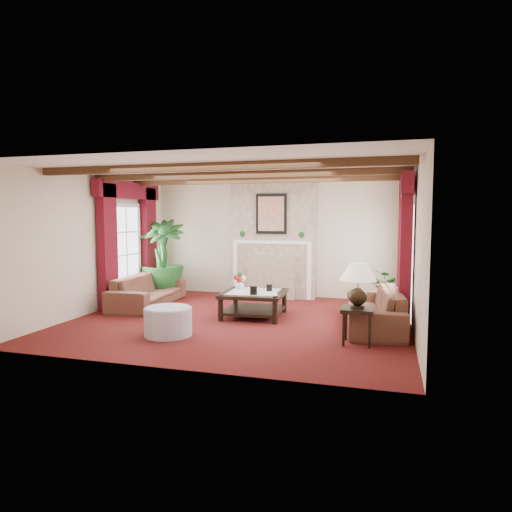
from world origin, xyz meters
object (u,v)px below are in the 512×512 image
(sofa_left, at_px, (148,285))
(coffee_table, at_px, (254,304))
(ottoman, at_px, (168,322))
(side_table, at_px, (357,326))
(sofa_right, at_px, (374,302))
(potted_palm, at_px, (162,276))

(sofa_left, relative_size, coffee_table, 1.97)
(ottoman, bearing_deg, side_table, 6.78)
(sofa_left, height_order, coffee_table, sofa_left)
(sofa_right, relative_size, ottoman, 3.03)
(coffee_table, bearing_deg, potted_palm, 149.78)
(sofa_right, bearing_deg, sofa_left, -102.68)
(side_table, height_order, ottoman, side_table)
(coffee_table, relative_size, ottoman, 1.52)
(potted_palm, height_order, coffee_table, potted_palm)
(potted_palm, relative_size, coffee_table, 1.77)
(sofa_right, relative_size, coffee_table, 2.00)
(sofa_left, xyz_separation_m, potted_palm, (-0.17, 0.97, 0.08))
(sofa_left, height_order, potted_palm, potted_palm)
(sofa_left, height_order, ottoman, sofa_left)
(ottoman, bearing_deg, sofa_left, 126.33)
(sofa_left, distance_m, ottoman, 2.58)
(potted_palm, relative_size, ottoman, 2.68)
(coffee_table, bearing_deg, sofa_right, -8.15)
(potted_palm, bearing_deg, sofa_left, -80.14)
(sofa_left, distance_m, sofa_right, 4.71)
(sofa_right, xyz_separation_m, side_table, (-0.21, -1.14, -0.17))
(potted_palm, distance_m, coffee_table, 2.96)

